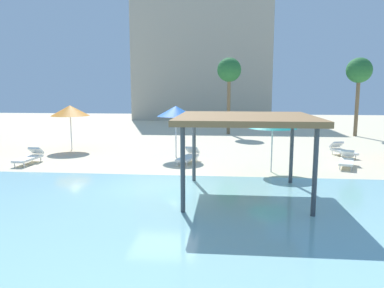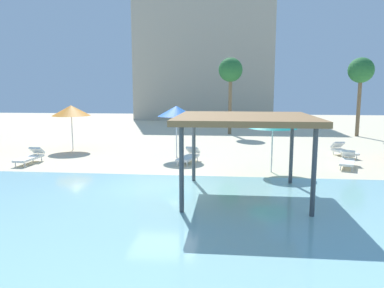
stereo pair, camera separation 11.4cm
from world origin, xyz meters
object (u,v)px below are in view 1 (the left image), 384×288
at_px(beach_umbrella_orange_5, 70,111).
at_px(palm_tree_3, 229,72).
at_px(lounge_chair_0, 30,157).
at_px(beach_umbrella_blue_3, 176,111).
at_px(lounge_chair_3, 342,150).
at_px(lounge_chair_2, 189,156).
at_px(palm_tree_2, 359,72).
at_px(shade_pavilion, 245,121).
at_px(lounge_chair_1, 347,160).
at_px(beach_umbrella_teal_2, 273,122).

height_order(beach_umbrella_orange_5, palm_tree_3, palm_tree_3).
bearing_deg(lounge_chair_0, beach_umbrella_blue_3, 110.64).
height_order(beach_umbrella_blue_3, lounge_chair_3, beach_umbrella_blue_3).
bearing_deg(lounge_chair_2, lounge_chair_3, 122.26).
relative_size(lounge_chair_3, palm_tree_2, 0.33).
bearing_deg(beach_umbrella_blue_3, palm_tree_2, 38.85).
height_order(shade_pavilion, lounge_chair_3, shade_pavilion).
distance_m(beach_umbrella_blue_3, lounge_chair_1, 8.72).
height_order(lounge_chair_1, palm_tree_3, palm_tree_3).
bearing_deg(lounge_chair_2, palm_tree_2, 148.99).
bearing_deg(lounge_chair_2, beach_umbrella_teal_2, 80.72).
bearing_deg(lounge_chair_1, lounge_chair_2, -72.32).
xyz_separation_m(beach_umbrella_teal_2, lounge_chair_0, (-11.56, 0.80, -1.89)).
xyz_separation_m(shade_pavilion, beach_umbrella_teal_2, (1.37, 3.89, -0.37)).
bearing_deg(beach_umbrella_teal_2, lounge_chair_2, 156.03).
bearing_deg(beach_umbrella_blue_3, lounge_chair_3, 7.74).
bearing_deg(beach_umbrella_orange_5, beach_umbrella_teal_2, -23.79).
bearing_deg(palm_tree_3, lounge_chair_1, -65.89).
distance_m(beach_umbrella_teal_2, lounge_chair_3, 6.35).
relative_size(lounge_chair_0, palm_tree_3, 0.32).
relative_size(beach_umbrella_orange_5, lounge_chair_2, 1.34).
bearing_deg(beach_umbrella_blue_3, shade_pavilion, -64.83).
bearing_deg(lounge_chair_3, beach_umbrella_orange_5, -107.27).
bearing_deg(lounge_chair_0, shade_pavilion, 67.82).
relative_size(lounge_chair_0, lounge_chair_1, 0.97).
relative_size(lounge_chair_1, palm_tree_3, 0.33).
xyz_separation_m(shade_pavilion, palm_tree_3, (-0.43, 17.54, 2.40)).
bearing_deg(lounge_chair_1, lounge_chair_3, -173.00).
bearing_deg(palm_tree_3, shade_pavilion, -88.58).
height_order(beach_umbrella_teal_2, lounge_chair_1, beach_umbrella_teal_2).
distance_m(beach_umbrella_orange_5, palm_tree_3, 13.08).
distance_m(beach_umbrella_orange_5, lounge_chair_1, 15.43).
bearing_deg(palm_tree_3, lounge_chair_2, -99.60).
distance_m(beach_umbrella_teal_2, lounge_chair_0, 11.74).
distance_m(lounge_chair_2, palm_tree_3, 12.97).
bearing_deg(palm_tree_2, beach_umbrella_orange_5, -156.67).
xyz_separation_m(lounge_chair_0, palm_tree_2, (19.55, 12.43, 4.56)).
height_order(beach_umbrella_teal_2, beach_umbrella_blue_3, beach_umbrella_blue_3).
height_order(shade_pavilion, lounge_chair_1, shade_pavilion).
distance_m(lounge_chair_0, lounge_chair_1, 15.23).
relative_size(beach_umbrella_orange_5, lounge_chair_1, 1.34).
distance_m(beach_umbrella_orange_5, palm_tree_2, 21.08).
bearing_deg(shade_pavilion, palm_tree_3, 91.42).
relative_size(beach_umbrella_orange_5, lounge_chair_3, 1.34).
xyz_separation_m(beach_umbrella_teal_2, lounge_chair_1, (3.66, 1.43, -1.89)).
bearing_deg(palm_tree_3, lounge_chair_0, -127.22).
xyz_separation_m(beach_umbrella_orange_5, lounge_chair_0, (-0.34, -4.15, -2.02)).
distance_m(shade_pavilion, beach_umbrella_teal_2, 4.14).
bearing_deg(lounge_chair_3, palm_tree_3, -161.67).
height_order(beach_umbrella_teal_2, lounge_chair_0, beach_umbrella_teal_2).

